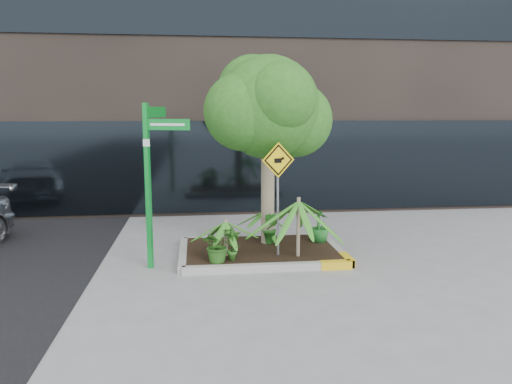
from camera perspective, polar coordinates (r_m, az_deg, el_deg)
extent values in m
plane|color=gray|center=(10.18, -0.38, -7.72)|extent=(80.00, 80.00, 0.00)
cube|color=#9E9E99|center=(11.52, -0.18, -5.32)|extent=(3.20, 0.15, 0.15)
cube|color=#9E9E99|center=(9.42, 1.40, -8.65)|extent=(3.20, 0.15, 0.15)
cube|color=#9E9E99|center=(10.39, -8.33, -7.04)|extent=(0.15, 2.20, 0.15)
cube|color=#9E9E99|center=(10.78, 9.04, -6.45)|extent=(0.15, 2.20, 0.15)
cube|color=yellow|center=(9.69, 9.11, -8.26)|extent=(0.60, 0.17, 0.15)
cube|color=black|center=(10.45, 0.53, -6.58)|extent=(3.05, 2.05, 0.06)
cylinder|color=gray|center=(10.66, 1.35, 0.46)|extent=(0.29, 0.29, 2.69)
cylinder|color=gray|center=(10.56, 1.85, 5.76)|extent=(0.51, 0.14, 0.87)
sphere|color=#295E1B|center=(10.53, 1.38, 9.66)|extent=(2.15, 2.15, 2.15)
sphere|color=#295E1B|center=(10.91, 4.47, 8.21)|extent=(1.61, 1.61, 1.61)
sphere|color=#295E1B|center=(10.29, -1.48, 9.17)|extent=(1.61, 1.61, 1.61)
sphere|color=#295E1B|center=(10.03, 2.87, 10.70)|extent=(1.43, 1.43, 1.43)
sphere|color=#295E1B|center=(10.95, -0.37, 11.52)|extent=(1.52, 1.52, 1.52)
cylinder|color=gray|center=(9.77, 4.86, -4.00)|extent=(0.07, 0.07, 1.17)
cylinder|color=gray|center=(9.85, -3.45, -5.22)|extent=(0.07, 0.07, 0.72)
cylinder|color=gray|center=(11.12, 1.08, -3.64)|extent=(0.07, 0.07, 0.68)
imported|color=#235317|center=(9.46, -4.44, -6.02)|extent=(0.85, 0.85, 0.67)
imported|color=#1E6724|center=(10.95, 7.29, -3.79)|extent=(0.55, 0.55, 0.73)
imported|color=#2E6920|center=(9.55, -2.70, -5.94)|extent=(0.36, 0.36, 0.64)
imported|color=#22681E|center=(10.73, 1.70, -4.12)|extent=(0.53, 0.53, 0.68)
cube|color=#0C8D2C|center=(9.52, -12.23, 0.51)|extent=(0.11, 0.11, 3.12)
cube|color=#0C8D2C|center=(9.24, -10.10, 7.60)|extent=(0.82, 0.34, 0.20)
cube|color=#0C8D2C|center=(9.80, -11.41, 8.95)|extent=(0.34, 0.82, 0.20)
cube|color=white|center=(9.23, -10.11, 7.60)|extent=(0.63, 0.24, 0.04)
cube|color=white|center=(9.80, -11.51, 8.94)|extent=(0.24, 0.63, 0.04)
cube|color=white|center=(9.39, -12.43, 5.51)|extent=(0.13, 0.05, 0.13)
cylinder|color=slate|center=(9.77, 2.51, -1.35)|extent=(0.08, 0.11, 2.05)
cube|color=yellow|center=(9.63, 2.57, 3.68)|extent=(0.66, 0.22, 0.69)
cube|color=black|center=(9.62, 2.58, 3.67)|extent=(0.58, 0.18, 0.61)
cube|color=yellow|center=(9.61, 2.58, 3.67)|extent=(0.50, 0.15, 0.52)
cube|color=black|center=(9.61, 2.52, 3.60)|extent=(0.16, 0.05, 0.09)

